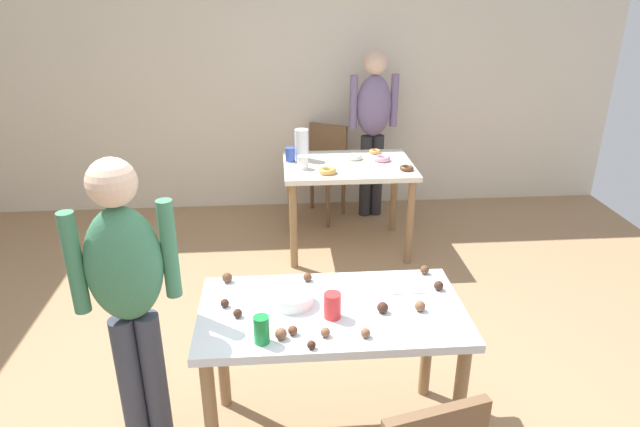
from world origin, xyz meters
The scene contains 31 objects.
wall_back centered at (0.00, 3.20, 1.30)m, with size 6.40×0.10×2.60m, color beige.
dining_table_near centered at (0.13, 0.03, 0.64)m, with size 1.21×0.65×0.75m.
dining_table_far centered at (0.46, 2.13, 0.64)m, with size 1.04×0.76×0.75m.
chair_far_table centered at (0.32, 2.85, 0.50)m, with size 0.55×0.55×0.87m.
person_girl_near centered at (-0.76, 0.01, 0.89)m, with size 0.45×0.28×1.49m.
person_adult_far centered at (0.78, 2.83, 0.93)m, with size 0.45×0.23×1.55m.
mixing_bowl centered at (-0.05, 0.08, 0.78)m, with size 0.19×0.19×0.06m, color white.
soda_can centered at (-0.19, -0.20, 0.81)m, with size 0.07×0.07×0.12m, color #198438.
fork_near centered at (0.51, 0.13, 0.75)m, with size 0.17×0.02×0.01m, color silver.
cup_near_0 centered at (0.12, -0.04, 0.81)m, with size 0.08×0.08×0.12m, color red.
cake_ball_0 centered at (0.25, -0.20, 0.77)m, with size 0.04×0.04×0.04m, color brown.
cake_ball_1 centered at (0.63, 0.31, 0.77)m, with size 0.05×0.05×0.05m, color brown.
cake_ball_2 centered at (0.35, -0.02, 0.78)m, with size 0.05×0.05×0.05m, color #3D2319.
cake_ball_3 centered at (0.03, 0.28, 0.77)m, with size 0.04×0.04×0.04m, color brown.
cake_ball_4 centered at (0.01, -0.26, 0.77)m, with size 0.04×0.04×0.04m, color #3D2319.
cake_ball_5 centered at (0.52, -0.02, 0.77)m, with size 0.05×0.05×0.05m, color brown.
cake_ball_6 centered at (-0.06, -0.16, 0.77)m, with size 0.04×0.04×0.04m, color brown.
cake_ball_7 centered at (-0.11, -0.19, 0.78)m, with size 0.05×0.05×0.05m, color brown.
cake_ball_8 centered at (0.08, -0.19, 0.77)m, with size 0.04×0.04×0.04m, color brown.
cake_ball_9 centered at (-0.37, 0.30, 0.77)m, with size 0.05×0.05×0.05m, color brown.
cake_ball_10 centered at (-0.36, 0.08, 0.77)m, with size 0.04×0.04×0.04m, color #3D2319.
cake_ball_11 centered at (0.66, 0.15, 0.77)m, with size 0.05×0.05×0.05m, color #3D2319.
cake_ball_12 centered at (-0.30, -0.01, 0.77)m, with size 0.04×0.04×0.04m, color #3D2319.
pitcher_far centered at (0.10, 2.28, 0.88)m, with size 0.11×0.11×0.25m, color white.
cup_far_0 centered at (0.09, 2.03, 0.80)m, with size 0.09×0.09×0.10m, color white.
cup_far_1 centered at (0.00, 2.23, 0.81)m, with size 0.08×0.08×0.11m, color #3351B2.
donut_far_0 centered at (0.53, 2.25, 0.77)m, with size 0.13×0.13×0.04m, color white.
donut_far_1 centered at (0.75, 2.18, 0.77)m, with size 0.14×0.14×0.04m, color pink.
donut_far_2 centered at (0.73, 2.40, 0.77)m, with size 0.10×0.10×0.03m, color gold.
donut_far_3 centered at (0.90, 1.93, 0.77)m, with size 0.11×0.11×0.03m, color brown.
donut_far_4 centered at (0.28, 1.90, 0.77)m, with size 0.14×0.14×0.04m, color gold.
Camera 1 is at (-0.10, -2.13, 2.15)m, focal length 31.32 mm.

